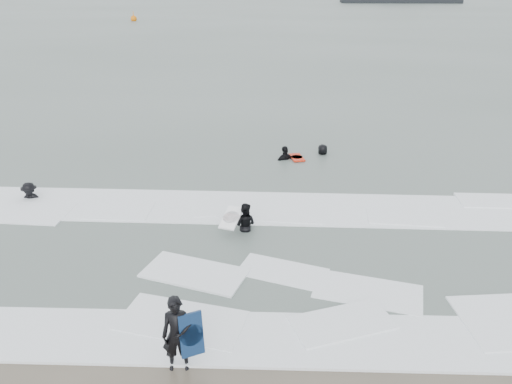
{
  "coord_description": "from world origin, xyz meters",
  "views": [
    {
      "loc": [
        0.72,
        -9.33,
        7.45
      ],
      "look_at": [
        0.0,
        5.0,
        1.1
      ],
      "focal_mm": 35.0,
      "sensor_mm": 36.0,
      "label": 1
    }
  ],
  "objects_px": {
    "surfer_breaker": "(31,200)",
    "surfer_right_near": "(285,160)",
    "surfer_wading": "(245,230)",
    "buoy": "(134,19)",
    "surfer_centre": "(180,367)",
    "surfer_right_far": "(322,155)"
  },
  "relations": [
    {
      "from": "surfer_right_near",
      "to": "surfer_right_far",
      "type": "height_order",
      "value": "surfer_right_near"
    },
    {
      "from": "surfer_breaker",
      "to": "buoy",
      "type": "relative_size",
      "value": 0.93
    },
    {
      "from": "surfer_breaker",
      "to": "surfer_right_near",
      "type": "distance_m",
      "value": 10.16
    },
    {
      "from": "surfer_centre",
      "to": "surfer_wading",
      "type": "height_order",
      "value": "surfer_centre"
    },
    {
      "from": "surfer_right_near",
      "to": "buoy",
      "type": "height_order",
      "value": "buoy"
    },
    {
      "from": "surfer_breaker",
      "to": "surfer_right_near",
      "type": "relative_size",
      "value": 0.86
    },
    {
      "from": "surfer_centre",
      "to": "surfer_wading",
      "type": "distance_m",
      "value": 6.06
    },
    {
      "from": "surfer_wading",
      "to": "surfer_right_near",
      "type": "xyz_separation_m",
      "value": [
        1.29,
        6.46,
        0.0
      ]
    },
    {
      "from": "surfer_centre",
      "to": "buoy",
      "type": "distance_m",
      "value": 80.49
    },
    {
      "from": "surfer_breaker",
      "to": "surfer_right_near",
      "type": "xyz_separation_m",
      "value": [
        9.06,
        4.61,
        0.0
      ]
    },
    {
      "from": "surfer_right_far",
      "to": "surfer_centre",
      "type": "bearing_deg",
      "value": 56.64
    },
    {
      "from": "surfer_breaker",
      "to": "surfer_centre",
      "type": "bearing_deg",
      "value": -54.95
    },
    {
      "from": "surfer_breaker",
      "to": "surfer_right_far",
      "type": "relative_size",
      "value": 0.93
    },
    {
      "from": "surfer_wading",
      "to": "buoy",
      "type": "bearing_deg",
      "value": -56.27
    },
    {
      "from": "surfer_centre",
      "to": "surfer_right_far",
      "type": "height_order",
      "value": "surfer_centre"
    },
    {
      "from": "surfer_centre",
      "to": "surfer_right_near",
      "type": "xyz_separation_m",
      "value": [
        2.21,
        12.45,
        0.0
      ]
    },
    {
      "from": "surfer_right_near",
      "to": "surfer_centre",
      "type": "bearing_deg",
      "value": 49.26
    },
    {
      "from": "buoy",
      "to": "surfer_right_near",
      "type": "bearing_deg",
      "value": -69.22
    },
    {
      "from": "surfer_breaker",
      "to": "surfer_right_far",
      "type": "bearing_deg",
      "value": 20.23
    },
    {
      "from": "surfer_centre",
      "to": "buoy",
      "type": "height_order",
      "value": "buoy"
    },
    {
      "from": "surfer_wading",
      "to": "surfer_centre",
      "type": "bearing_deg",
      "value": 96.89
    },
    {
      "from": "surfer_breaker",
      "to": "buoy",
      "type": "bearing_deg",
      "value": 96.53
    }
  ]
}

